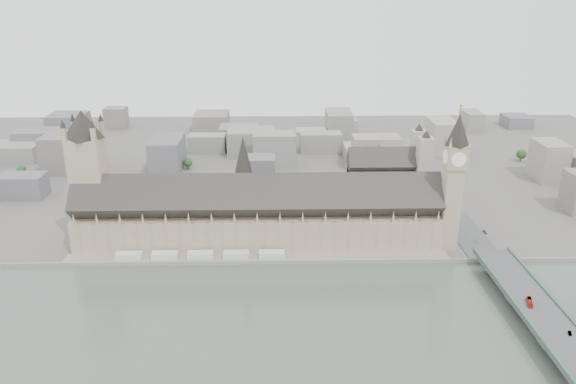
{
  "coord_description": "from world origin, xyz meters",
  "views": [
    {
      "loc": [
        13.92,
        -361.64,
        182.15
      ],
      "look_at": [
        22.57,
        43.07,
        31.9
      ],
      "focal_mm": 35.0,
      "sensor_mm": 36.0,
      "label": 1
    }
  ],
  "objects_px": {
    "westminster_bridge": "(536,313)",
    "car_silver": "(570,333)",
    "car_approach": "(485,232)",
    "westminster_abbey": "(389,178)",
    "victoria_tower": "(89,171)",
    "elizabeth_tower": "(454,173)",
    "red_bus_north": "(530,302)",
    "palace_of_westminster": "(258,215)"
  },
  "relations": [
    {
      "from": "palace_of_westminster",
      "to": "red_bus_north",
      "type": "distance_m",
      "value": 190.59
    },
    {
      "from": "elizabeth_tower",
      "to": "westminster_bridge",
      "type": "relative_size",
      "value": 0.33
    },
    {
      "from": "car_silver",
      "to": "red_bus_north",
      "type": "bearing_deg",
      "value": 123.98
    },
    {
      "from": "westminster_abbey",
      "to": "car_approach",
      "type": "height_order",
      "value": "westminster_abbey"
    },
    {
      "from": "elizabeth_tower",
      "to": "palace_of_westminster",
      "type": "bearing_deg",
      "value": 175.15
    },
    {
      "from": "westminster_bridge",
      "to": "car_silver",
      "type": "height_order",
      "value": "car_silver"
    },
    {
      "from": "palace_of_westminster",
      "to": "westminster_bridge",
      "type": "relative_size",
      "value": 0.82
    },
    {
      "from": "palace_of_westminster",
      "to": "red_bus_north",
      "type": "bearing_deg",
      "value": -33.78
    },
    {
      "from": "palace_of_westminster",
      "to": "red_bus_north",
      "type": "xyz_separation_m",
      "value": [
        158.15,
        -105.79,
        -11.04
      ]
    },
    {
      "from": "car_silver",
      "to": "car_approach",
      "type": "relative_size",
      "value": 0.72
    },
    {
      "from": "westminster_bridge",
      "to": "elizabeth_tower",
      "type": "bearing_deg",
      "value": 104.11
    },
    {
      "from": "car_silver",
      "to": "car_approach",
      "type": "height_order",
      "value": "car_approach"
    },
    {
      "from": "westminster_abbey",
      "to": "car_approach",
      "type": "bearing_deg",
      "value": -56.25
    },
    {
      "from": "elizabeth_tower",
      "to": "victoria_tower",
      "type": "xyz_separation_m",
      "value": [
        -260.0,
        18.0,
        -2.88
      ]
    },
    {
      "from": "palace_of_westminster",
      "to": "elizabeth_tower",
      "type": "distance_m",
      "value": 142.94
    },
    {
      "from": "westminster_bridge",
      "to": "car_silver",
      "type": "distance_m",
      "value": 29.14
    },
    {
      "from": "westminster_abbey",
      "to": "red_bus_north",
      "type": "distance_m",
      "value": 187.62
    },
    {
      "from": "red_bus_north",
      "to": "westminster_abbey",
      "type": "bearing_deg",
      "value": 120.74
    },
    {
      "from": "car_approach",
      "to": "victoria_tower",
      "type": "bearing_deg",
      "value": 174.19
    },
    {
      "from": "westminster_abbey",
      "to": "car_silver",
      "type": "bearing_deg",
      "value": -75.16
    },
    {
      "from": "car_approach",
      "to": "westminster_abbey",
      "type": "bearing_deg",
      "value": 120.87
    },
    {
      "from": "elizabeth_tower",
      "to": "car_silver",
      "type": "bearing_deg",
      "value": -76.91
    },
    {
      "from": "palace_of_westminster",
      "to": "red_bus_north",
      "type": "height_order",
      "value": "palace_of_westminster"
    },
    {
      "from": "westminster_bridge",
      "to": "car_approach",
      "type": "xyz_separation_m",
      "value": [
        4.91,
        98.7,
        5.9
      ]
    },
    {
      "from": "westminster_bridge",
      "to": "car_silver",
      "type": "bearing_deg",
      "value": -80.43
    },
    {
      "from": "westminster_abbey",
      "to": "car_silver",
      "type": "xyz_separation_m",
      "value": [
        55.83,
        -210.67,
        -14.19
      ]
    },
    {
      "from": "westminster_abbey",
      "to": "car_approach",
      "type": "relative_size",
      "value": 12.65
    },
    {
      "from": "victoria_tower",
      "to": "red_bus_north",
      "type": "bearing_deg",
      "value": -21.81
    },
    {
      "from": "red_bus_north",
      "to": "westminster_bridge",
      "type": "bearing_deg",
      "value": -4.02
    },
    {
      "from": "palace_of_westminster",
      "to": "car_approach",
      "type": "bearing_deg",
      "value": -2.92
    },
    {
      "from": "elizabeth_tower",
      "to": "westminster_bridge",
      "type": "distance_m",
      "value": 111.81
    },
    {
      "from": "victoria_tower",
      "to": "westminster_abbey",
      "type": "relative_size",
      "value": 1.47
    },
    {
      "from": "westminster_bridge",
      "to": "westminster_abbey",
      "type": "xyz_separation_m",
      "value": [
        -51.08,
        182.5,
        19.96
      ]
    },
    {
      "from": "victoria_tower",
      "to": "red_bus_north",
      "type": "xyz_separation_m",
      "value": [
        280.15,
        -112.09,
        -43.54
      ]
    },
    {
      "from": "westminster_bridge",
      "to": "westminster_abbey",
      "type": "height_order",
      "value": "westminster_abbey"
    },
    {
      "from": "victoria_tower",
      "to": "westminster_bridge",
      "type": "xyz_separation_m",
      "value": [
        284.0,
        -113.5,
        -50.08
      ]
    },
    {
      "from": "car_approach",
      "to": "palace_of_westminster",
      "type": "bearing_deg",
      "value": 174.2
    },
    {
      "from": "westminster_bridge",
      "to": "car_silver",
      "type": "xyz_separation_m",
      "value": [
        4.75,
        -28.17,
        5.77
      ]
    },
    {
      "from": "palace_of_westminster",
      "to": "westminster_abbey",
      "type": "height_order",
      "value": "westminster_abbey"
    },
    {
      "from": "car_silver",
      "to": "victoria_tower",
      "type": "bearing_deg",
      "value": 171.63
    },
    {
      "from": "red_bus_north",
      "to": "victoria_tower",
      "type": "bearing_deg",
      "value": 174.32
    },
    {
      "from": "victoria_tower",
      "to": "car_approach",
      "type": "height_order",
      "value": "victoria_tower"
    }
  ]
}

